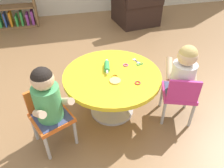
% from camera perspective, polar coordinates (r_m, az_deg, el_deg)
% --- Properties ---
extents(ground_plane, '(10.00, 10.00, 0.00)m').
position_cam_1_polar(ground_plane, '(2.32, -0.00, -6.84)').
color(ground_plane, olive).
extents(craft_table, '(0.91, 0.91, 0.47)m').
position_cam_1_polar(craft_table, '(2.08, -0.00, 0.20)').
color(craft_table, silver).
rests_on(craft_table, ground).
extents(child_chair_left, '(0.40, 0.40, 0.54)m').
position_cam_1_polar(child_chair_left, '(1.92, -15.91, -7.72)').
color(child_chair_left, '#B7B7BC').
rests_on(child_chair_left, ground).
extents(seated_child_left, '(0.39, 0.43, 0.51)m').
position_cam_1_polar(seated_child_left, '(1.74, -16.61, -3.23)').
color(seated_child_left, '#3F4772').
rests_on(seated_child_left, ground).
extents(child_chair_right, '(0.38, 0.38, 0.54)m').
position_cam_1_polar(child_chair_right, '(2.13, 17.14, -2.61)').
color(child_chair_right, '#B7B7BC').
rests_on(child_chair_right, ground).
extents(seated_child_right, '(0.37, 0.42, 0.51)m').
position_cam_1_polar(seated_child_right, '(2.03, 18.15, 3.00)').
color(seated_child_right, '#3F4772').
rests_on(seated_child_right, ground).
extents(bookshelf_low, '(0.93, 0.28, 0.70)m').
position_cam_1_polar(bookshelf_low, '(4.44, -25.34, 16.80)').
color(bookshelf_low, olive).
rests_on(bookshelf_low, ground).
extents(armchair_dark, '(0.79, 0.81, 0.85)m').
position_cam_1_polar(armchair_dark, '(4.21, 6.58, 19.34)').
color(armchair_dark, black).
rests_on(armchair_dark, ground).
extents(rolling_pin, '(0.08, 0.23, 0.05)m').
position_cam_1_polar(rolling_pin, '(2.08, -1.33, 4.60)').
color(rolling_pin, green).
rests_on(rolling_pin, craft_table).
extents(craft_scissors, '(0.09, 0.14, 0.01)m').
position_cam_1_polar(craft_scissors, '(2.19, 6.84, 5.50)').
color(craft_scissors, silver).
rests_on(craft_scissors, craft_table).
extents(playdough_blob_0, '(0.10, 0.10, 0.01)m').
position_cam_1_polar(playdough_blob_0, '(1.92, 0.71, 0.83)').
color(playdough_blob_0, '#F2CC72').
rests_on(playdough_blob_0, craft_table).
extents(cookie_cutter_0, '(0.05, 0.05, 0.01)m').
position_cam_1_polar(cookie_cutter_0, '(1.91, 6.71, 0.30)').
color(cookie_cutter_0, red).
rests_on(cookie_cutter_0, craft_table).
extents(cookie_cutter_1, '(0.05, 0.05, 0.01)m').
position_cam_1_polar(cookie_cutter_1, '(2.14, 3.59, 4.97)').
color(cookie_cutter_1, '#D83FA5').
rests_on(cookie_cutter_1, craft_table).
extents(cookie_cutter_2, '(0.06, 0.06, 0.01)m').
position_cam_1_polar(cookie_cutter_2, '(1.98, 0.72, 1.95)').
color(cookie_cutter_2, orange).
rests_on(cookie_cutter_2, craft_table).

